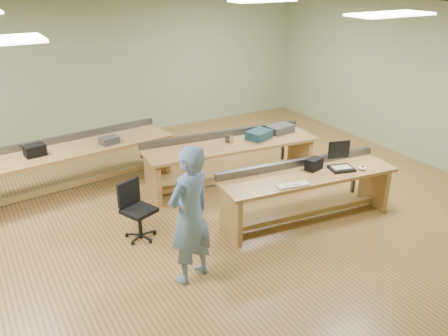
{
  "coord_description": "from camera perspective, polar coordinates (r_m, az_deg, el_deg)",
  "views": [
    {
      "loc": [
        -2.66,
        -6.08,
        3.56
      ],
      "look_at": [
        0.48,
        -0.6,
        0.86
      ],
      "focal_mm": 38.0,
      "sensor_mm": 36.0,
      "label": 1
    }
  ],
  "objects": [
    {
      "name": "storage_box_back",
      "position": [
        8.17,
        -21.81,
        2.0
      ],
      "size": [
        0.35,
        0.27,
        0.18
      ],
      "primitive_type": "cube",
      "rotation": [
        0.0,
        0.0,
        0.14
      ],
      "color": "black",
      "rests_on": "workbench_back"
    },
    {
      "name": "trackball_mouse",
      "position": [
        7.37,
        16.29,
        0.04
      ],
      "size": [
        0.16,
        0.17,
        0.06
      ],
      "primitive_type": "ellipsoid",
      "rotation": [
        0.0,
        0.0,
        0.29
      ],
      "color": "white",
      "rests_on": "workbench_front"
    },
    {
      "name": "wall_back",
      "position": [
        10.63,
        -15.06,
        11.22
      ],
      "size": [
        10.0,
        0.04,
        3.0
      ],
      "primitive_type": "cube",
      "color": "#97A77E",
      "rests_on": "floor"
    },
    {
      "name": "wall_front",
      "position": [
        3.96,
        19.05,
        -9.66
      ],
      "size": [
        10.0,
        0.04,
        3.0
      ],
      "primitive_type": "cube",
      "color": "#97A77E",
      "rests_on": "floor"
    },
    {
      "name": "parts_bin_teal",
      "position": [
        8.37,
        4.21,
        4.02
      ],
      "size": [
        0.49,
        0.43,
        0.15
      ],
      "primitive_type": "cube",
      "rotation": [
        0.0,
        0.0,
        0.32
      ],
      "color": "#143842",
      "rests_on": "workbench_mid"
    },
    {
      "name": "camera_bag",
      "position": [
        7.19,
        10.76,
        0.48
      ],
      "size": [
        0.29,
        0.23,
        0.17
      ],
      "primitive_type": "cube",
      "rotation": [
        0.0,
        0.0,
        0.27
      ],
      "color": "black",
      "rests_on": "workbench_front"
    },
    {
      "name": "laptop_base",
      "position": [
        7.29,
        13.95,
        -0.07
      ],
      "size": [
        0.41,
        0.37,
        0.04
      ],
      "primitive_type": "cube",
      "rotation": [
        0.0,
        0.0,
        -0.28
      ],
      "color": "black",
      "rests_on": "workbench_front"
    },
    {
      "name": "laptop_screen",
      "position": [
        7.31,
        13.66,
        2.17
      ],
      "size": [
        0.34,
        0.11,
        0.27
      ],
      "primitive_type": "cube",
      "rotation": [
        0.0,
        0.0,
        -0.28
      ],
      "color": "black",
      "rests_on": "laptop_base"
    },
    {
      "name": "tray_back",
      "position": [
        8.35,
        -13.64,
        3.27
      ],
      "size": [
        0.34,
        0.28,
        0.12
      ],
      "primitive_type": "cube",
      "rotation": [
        0.0,
        0.0,
        0.22
      ],
      "color": "#363639",
      "rests_on": "workbench_back"
    },
    {
      "name": "workbench_mid",
      "position": [
        8.25,
        0.74,
        1.84
      ],
      "size": [
        3.11,
        1.08,
        0.86
      ],
      "rotation": [
        0.0,
        0.0,
        -0.09
      ],
      "color": "#A57745",
      "rests_on": "floor"
    },
    {
      "name": "drinks_can",
      "position": [
        8.15,
        0.88,
        3.44
      ],
      "size": [
        0.07,
        0.07,
        0.12
      ],
      "primitive_type": "cylinder",
      "rotation": [
        0.0,
        0.0,
        0.13
      ],
      "color": "#B6B6BB",
      "rests_on": "workbench_mid"
    },
    {
      "name": "workbench_front",
      "position": [
        7.15,
        9.9,
        -2.08
      ],
      "size": [
        2.77,
        1.02,
        0.86
      ],
      "rotation": [
        0.0,
        0.0,
        -0.11
      ],
      "color": "#A57745",
      "rests_on": "floor"
    },
    {
      "name": "wall_right",
      "position": [
        9.99,
        21.55,
        9.69
      ],
      "size": [
        0.04,
        8.0,
        3.0
      ],
      "primitive_type": "cube",
      "color": "#97A77E",
      "rests_on": "floor"
    },
    {
      "name": "keyboard",
      "position": [
        6.63,
        8.29,
        -2.05
      ],
      "size": [
        0.48,
        0.24,
        0.03
      ],
      "primitive_type": "cube",
      "rotation": [
        0.0,
        0.0,
        -0.19
      ],
      "color": "beige",
      "rests_on": "workbench_front"
    },
    {
      "name": "mug",
      "position": [
        8.2,
        0.49,
        3.46
      ],
      "size": [
        0.12,
        0.12,
        0.09
      ],
      "primitive_type": "imported",
      "rotation": [
        0.0,
        0.0,
        0.05
      ],
      "color": "#363639",
      "rests_on": "workbench_mid"
    },
    {
      "name": "workbench_back",
      "position": [
        8.46,
        -17.13,
        1.36
      ],
      "size": [
        3.29,
        1.21,
        0.86
      ],
      "rotation": [
        0.0,
        0.0,
        0.11
      ],
      "color": "#A57745",
      "rests_on": "floor"
    },
    {
      "name": "person",
      "position": [
        5.58,
        -4.12,
        -5.7
      ],
      "size": [
        0.74,
        0.61,
        1.74
      ],
      "primitive_type": "imported",
      "rotation": [
        0.0,
        0.0,
        3.48
      ],
      "color": "#697FAB",
      "rests_on": "floor"
    },
    {
      "name": "parts_bin_grey",
      "position": [
        8.75,
        6.76,
        4.72
      ],
      "size": [
        0.51,
        0.37,
        0.13
      ],
      "primitive_type": "cube",
      "rotation": [
        0.0,
        0.0,
        0.14
      ],
      "color": "#363639",
      "rests_on": "workbench_mid"
    },
    {
      "name": "fluor_panels",
      "position": [
        6.66,
        -6.5,
        17.95
      ],
      "size": [
        6.2,
        3.5,
        0.03
      ],
      "color": "white",
      "rests_on": "ceiling"
    },
    {
      "name": "task_chair",
      "position": [
        6.78,
        -10.36,
        -5.9
      ],
      "size": [
        0.59,
        0.59,
        0.84
      ],
      "rotation": [
        0.0,
        0.0,
        0.39
      ],
      "color": "black",
      "rests_on": "floor"
    },
    {
      "name": "ceiling",
      "position": [
        6.66,
        -6.51,
        18.21
      ],
      "size": [
        10.0,
        10.0,
        0.0
      ],
      "primitive_type": "plane",
      "color": "silver",
      "rests_on": "wall_back"
    },
    {
      "name": "floor",
      "position": [
        7.53,
        -5.49,
        -5.16
      ],
      "size": [
        10.0,
        10.0,
        0.0
      ],
      "primitive_type": "plane",
      "color": "#A4723E",
      "rests_on": "ground"
    }
  ]
}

